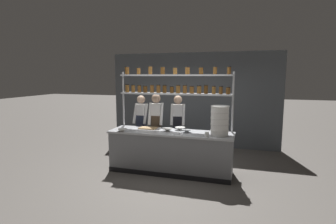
{
  "coord_description": "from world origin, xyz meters",
  "views": [
    {
      "loc": [
        1.57,
        -5.44,
        2.15
      ],
      "look_at": [
        -0.12,
        0.2,
        1.33
      ],
      "focal_mm": 28.0,
      "sensor_mm": 36.0,
      "label": 1
    }
  ],
  "objects_px": {
    "container_stack": "(220,121)",
    "prep_bowl_near_right": "(187,131)",
    "chef_right": "(178,124)",
    "cutting_board": "(148,128)",
    "chef_center": "(156,123)",
    "prep_bowl_center_front": "(167,130)",
    "spice_shelf_unit": "(174,87)",
    "prep_bowl_center_back": "(122,130)",
    "serving_cup_front": "(207,134)",
    "chef_left": "(141,122)",
    "prep_bowl_near_left": "(180,129)"
  },
  "relations": [
    {
      "from": "chef_center",
      "to": "chef_left",
      "type": "bearing_deg",
      "value": 148.06
    },
    {
      "from": "chef_right",
      "to": "container_stack",
      "type": "xyz_separation_m",
      "value": [
        1.12,
        -0.9,
        0.28
      ]
    },
    {
      "from": "spice_shelf_unit",
      "to": "container_stack",
      "type": "relative_size",
      "value": 4.28
    },
    {
      "from": "container_stack",
      "to": "serving_cup_front",
      "type": "height_order",
      "value": "container_stack"
    },
    {
      "from": "chef_center",
      "to": "serving_cup_front",
      "type": "relative_size",
      "value": 18.16
    },
    {
      "from": "spice_shelf_unit",
      "to": "container_stack",
      "type": "bearing_deg",
      "value": -20.93
    },
    {
      "from": "spice_shelf_unit",
      "to": "prep_bowl_near_right",
      "type": "height_order",
      "value": "spice_shelf_unit"
    },
    {
      "from": "serving_cup_front",
      "to": "chef_left",
      "type": "bearing_deg",
      "value": 151.08
    },
    {
      "from": "spice_shelf_unit",
      "to": "container_stack",
      "type": "xyz_separation_m",
      "value": [
        1.08,
        -0.41,
        -0.66
      ]
    },
    {
      "from": "chef_center",
      "to": "container_stack",
      "type": "distance_m",
      "value": 1.74
    },
    {
      "from": "cutting_board",
      "to": "prep_bowl_near_right",
      "type": "relative_size",
      "value": 1.92
    },
    {
      "from": "spice_shelf_unit",
      "to": "chef_left",
      "type": "height_order",
      "value": "spice_shelf_unit"
    },
    {
      "from": "prep_bowl_center_front",
      "to": "prep_bowl_near_right",
      "type": "bearing_deg",
      "value": 1.41
    },
    {
      "from": "chef_right",
      "to": "spice_shelf_unit",
      "type": "bearing_deg",
      "value": -94.59
    },
    {
      "from": "chef_left",
      "to": "prep_bowl_center_front",
      "type": "distance_m",
      "value": 1.21
    },
    {
      "from": "prep_bowl_center_front",
      "to": "prep_bowl_center_back",
      "type": "distance_m",
      "value": 1.0
    },
    {
      "from": "cutting_board",
      "to": "prep_bowl_center_front",
      "type": "xyz_separation_m",
      "value": [
        0.52,
        -0.16,
        0.02
      ]
    },
    {
      "from": "prep_bowl_center_back",
      "to": "prep_bowl_near_left",
      "type": "bearing_deg",
      "value": 24.22
    },
    {
      "from": "prep_bowl_near_left",
      "to": "serving_cup_front",
      "type": "xyz_separation_m",
      "value": [
        0.68,
        -0.48,
        0.02
      ]
    },
    {
      "from": "spice_shelf_unit",
      "to": "prep_bowl_center_back",
      "type": "distance_m",
      "value": 1.52
    },
    {
      "from": "prep_bowl_center_back",
      "to": "spice_shelf_unit",
      "type": "bearing_deg",
      "value": 31.88
    },
    {
      "from": "prep_bowl_near_left",
      "to": "prep_bowl_center_back",
      "type": "bearing_deg",
      "value": -155.78
    },
    {
      "from": "prep_bowl_near_left",
      "to": "prep_bowl_near_right",
      "type": "relative_size",
      "value": 1.14
    },
    {
      "from": "prep_bowl_near_left",
      "to": "container_stack",
      "type": "bearing_deg",
      "value": -19.0
    },
    {
      "from": "chef_right",
      "to": "container_stack",
      "type": "height_order",
      "value": "chef_right"
    },
    {
      "from": "prep_bowl_center_front",
      "to": "prep_bowl_near_right",
      "type": "xyz_separation_m",
      "value": [
        0.44,
        0.01,
        -0.0
      ]
    },
    {
      "from": "prep_bowl_center_back",
      "to": "serving_cup_front",
      "type": "relative_size",
      "value": 2.41
    },
    {
      "from": "chef_right",
      "to": "prep_bowl_near_right",
      "type": "relative_size",
      "value": 7.97
    },
    {
      "from": "spice_shelf_unit",
      "to": "cutting_board",
      "type": "xyz_separation_m",
      "value": [
        -0.59,
        -0.16,
        -0.96
      ]
    },
    {
      "from": "chef_right",
      "to": "cutting_board",
      "type": "relative_size",
      "value": 4.14
    },
    {
      "from": "chef_left",
      "to": "container_stack",
      "type": "distance_m",
      "value": 2.28
    },
    {
      "from": "spice_shelf_unit",
      "to": "prep_bowl_near_left",
      "type": "xyz_separation_m",
      "value": [
        0.17,
        -0.1,
        -0.94
      ]
    },
    {
      "from": "prep_bowl_near_left",
      "to": "chef_left",
      "type": "bearing_deg",
      "value": 155.13
    },
    {
      "from": "chef_center",
      "to": "cutting_board",
      "type": "distance_m",
      "value": 0.39
    },
    {
      "from": "prep_bowl_center_front",
      "to": "chef_left",
      "type": "bearing_deg",
      "value": 141.02
    },
    {
      "from": "spice_shelf_unit",
      "to": "chef_left",
      "type": "xyz_separation_m",
      "value": [
        -1.01,
        0.45,
        -0.94
      ]
    },
    {
      "from": "container_stack",
      "to": "prep_bowl_near_right",
      "type": "bearing_deg",
      "value": 171.19
    },
    {
      "from": "chef_left",
      "to": "serving_cup_front",
      "type": "bearing_deg",
      "value": -28.38
    },
    {
      "from": "cutting_board",
      "to": "chef_left",
      "type": "bearing_deg",
      "value": 124.89
    },
    {
      "from": "chef_left",
      "to": "prep_bowl_near_left",
      "type": "distance_m",
      "value": 1.3
    },
    {
      "from": "container_stack",
      "to": "prep_bowl_center_front",
      "type": "xyz_separation_m",
      "value": [
        -1.15,
        0.1,
        -0.28
      ]
    },
    {
      "from": "chef_right",
      "to": "prep_bowl_near_right",
      "type": "xyz_separation_m",
      "value": [
        0.41,
        -0.79,
        -0.01
      ]
    },
    {
      "from": "chef_center",
      "to": "container_stack",
      "type": "xyz_separation_m",
      "value": [
        1.6,
        -0.64,
        0.24
      ]
    },
    {
      "from": "spice_shelf_unit",
      "to": "prep_bowl_near_left",
      "type": "distance_m",
      "value": 0.96
    },
    {
      "from": "chef_left",
      "to": "cutting_board",
      "type": "xyz_separation_m",
      "value": [
        0.42,
        -0.6,
        -0.01
      ]
    },
    {
      "from": "prep_bowl_center_back",
      "to": "prep_bowl_near_right",
      "type": "bearing_deg",
      "value": 13.32
    },
    {
      "from": "chef_center",
      "to": "chef_right",
      "type": "relative_size",
      "value": 1.03
    },
    {
      "from": "spice_shelf_unit",
      "to": "prep_bowl_near_right",
      "type": "xyz_separation_m",
      "value": [
        0.37,
        -0.3,
        -0.94
      ]
    },
    {
      "from": "prep_bowl_near_right",
      "to": "prep_bowl_center_front",
      "type": "bearing_deg",
      "value": -178.59
    },
    {
      "from": "chef_left",
      "to": "prep_bowl_center_back",
      "type": "height_order",
      "value": "chef_left"
    }
  ]
}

